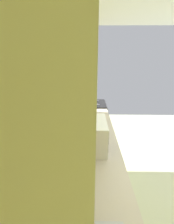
% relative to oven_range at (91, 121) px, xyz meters
% --- Properties ---
extents(wall_back, '(4.28, 0.12, 2.58)m').
position_rel_oven_range_xyz_m(wall_back, '(-1.60, 0.39, 0.82)').
color(wall_back, '#E9CC79').
rests_on(wall_back, ground_plane).
extents(counter_run, '(3.33, 0.67, 0.90)m').
position_rel_oven_range_xyz_m(counter_run, '(-2.01, 0.01, -0.01)').
color(counter_run, beige).
rests_on(counter_run, ground_plane).
extents(upper_cabinets, '(2.47, 0.31, 0.62)m').
position_rel_oven_range_xyz_m(upper_cabinets, '(-2.01, 0.18, 1.34)').
color(upper_cabinets, beige).
extents(window_back_wall, '(0.55, 0.02, 0.57)m').
position_rel_oven_range_xyz_m(window_back_wall, '(-2.93, 0.32, 0.79)').
color(window_back_wall, '#997A4C').
extents(oven_range, '(0.71, 0.68, 1.08)m').
position_rel_oven_range_xyz_m(oven_range, '(0.00, 0.00, 0.00)').
color(oven_range, black).
rests_on(oven_range, ground_plane).
extents(microwave, '(0.49, 0.38, 0.34)m').
position_rel_oven_range_xyz_m(microwave, '(-1.82, 0.03, 0.61)').
color(microwave, white).
rests_on(microwave, counter_run).
extents(bowl, '(0.14, 0.14, 0.07)m').
position_rel_oven_range_xyz_m(bowl, '(-1.36, -0.05, 0.47)').
color(bowl, gold).
rests_on(bowl, counter_run).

